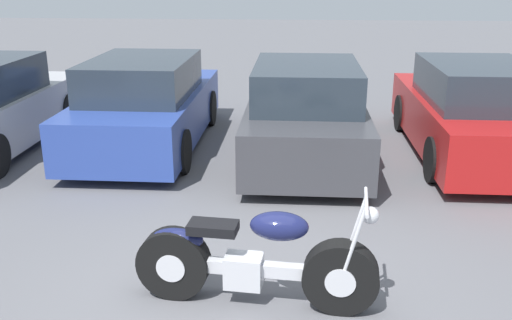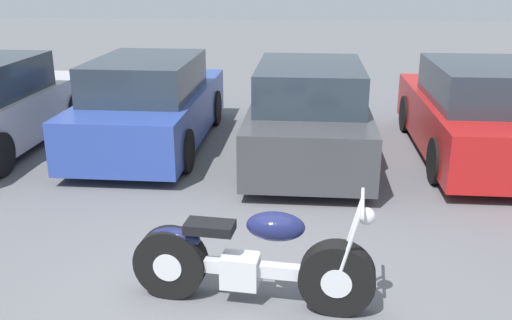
# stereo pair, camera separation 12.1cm
# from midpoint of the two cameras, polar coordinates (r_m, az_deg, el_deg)

# --- Properties ---
(ground_plane) EXTENTS (60.00, 60.00, 0.00)m
(ground_plane) POSITION_cam_midpoint_polar(r_m,az_deg,el_deg) (5.39, -1.49, -14.21)
(ground_plane) COLOR slate
(motorcycle) EXTENTS (2.21, 0.66, 1.09)m
(motorcycle) POSITION_cam_midpoint_polar(r_m,az_deg,el_deg) (5.20, -0.02, -10.10)
(motorcycle) COLOR black
(motorcycle) RESTS_ON ground_plane
(parked_car_blue) EXTENTS (1.88, 4.45, 1.54)m
(parked_car_blue) POSITION_cam_midpoint_polar(r_m,az_deg,el_deg) (9.89, -10.10, 5.45)
(parked_car_blue) COLOR #2D479E
(parked_car_blue) RESTS_ON ground_plane
(parked_car_dark_grey) EXTENTS (1.88, 4.45, 1.54)m
(parked_car_dark_grey) POSITION_cam_midpoint_polar(r_m,az_deg,el_deg) (9.19, 5.68, 4.65)
(parked_car_dark_grey) COLOR #3D3D42
(parked_car_dark_grey) RESTS_ON ground_plane
(parked_car_red) EXTENTS (1.88, 4.45, 1.54)m
(parked_car_red) POSITION_cam_midpoint_polar(r_m,az_deg,el_deg) (9.81, 21.56, 4.32)
(parked_car_red) COLOR red
(parked_car_red) RESTS_ON ground_plane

